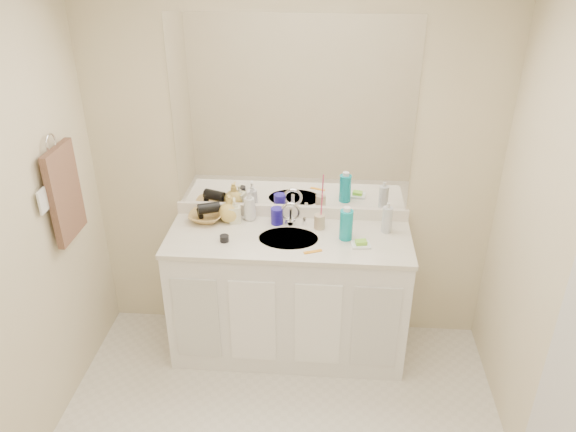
# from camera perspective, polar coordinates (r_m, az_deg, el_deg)

# --- Properties ---
(wall_back) EXTENTS (2.60, 0.02, 2.40)m
(wall_back) POSITION_cam_1_polar(r_m,az_deg,el_deg) (3.58, 0.41, 4.57)
(wall_back) COLOR beige
(wall_back) RESTS_ON floor
(vanity_cabinet) EXTENTS (1.50, 0.55, 0.85)m
(vanity_cabinet) POSITION_cam_1_polar(r_m,az_deg,el_deg) (3.72, 0.06, -8.15)
(vanity_cabinet) COLOR white
(vanity_cabinet) RESTS_ON floor
(countertop) EXTENTS (1.52, 0.57, 0.03)m
(countertop) POSITION_cam_1_polar(r_m,az_deg,el_deg) (3.48, 0.06, -2.30)
(countertop) COLOR silver
(countertop) RESTS_ON vanity_cabinet
(backsplash) EXTENTS (1.52, 0.03, 0.08)m
(backsplash) POSITION_cam_1_polar(r_m,az_deg,el_deg) (3.68, 0.38, 0.48)
(backsplash) COLOR white
(backsplash) RESTS_ON countertop
(sink_basin) EXTENTS (0.37, 0.37, 0.02)m
(sink_basin) POSITION_cam_1_polar(r_m,az_deg,el_deg) (3.46, 0.04, -2.42)
(sink_basin) COLOR beige
(sink_basin) RESTS_ON countertop
(faucet) EXTENTS (0.02, 0.02, 0.11)m
(faucet) POSITION_cam_1_polar(r_m,az_deg,el_deg) (3.59, 0.26, -0.05)
(faucet) COLOR silver
(faucet) RESTS_ON countertop
(mirror) EXTENTS (1.48, 0.01, 1.20)m
(mirror) POSITION_cam_1_polar(r_m,az_deg,el_deg) (3.44, 0.42, 10.03)
(mirror) COLOR white
(mirror) RESTS_ON wall_back
(blue_mug) EXTENTS (0.09, 0.09, 0.11)m
(blue_mug) POSITION_cam_1_polar(r_m,az_deg,el_deg) (3.60, -1.12, 0.01)
(blue_mug) COLOR #1F1594
(blue_mug) RESTS_ON countertop
(tan_cup) EXTENTS (0.08, 0.08, 0.09)m
(tan_cup) POSITION_cam_1_polar(r_m,az_deg,el_deg) (3.55, 3.22, -0.57)
(tan_cup) COLOR tan
(tan_cup) RESTS_ON countertop
(toothbrush) EXTENTS (0.02, 0.04, 0.18)m
(toothbrush) POSITION_cam_1_polar(r_m,az_deg,el_deg) (3.50, 3.43, 0.91)
(toothbrush) COLOR #DD3A67
(toothbrush) RESTS_ON tan_cup
(mouthwash_bottle) EXTENTS (0.09, 0.09, 0.19)m
(mouthwash_bottle) POSITION_cam_1_polar(r_m,az_deg,el_deg) (3.42, 5.93, -0.90)
(mouthwash_bottle) COLOR #0D98A6
(mouthwash_bottle) RESTS_ON countertop
(clear_pump_bottle) EXTENTS (0.07, 0.07, 0.17)m
(clear_pump_bottle) POSITION_cam_1_polar(r_m,az_deg,el_deg) (3.54, 10.03, -0.37)
(clear_pump_bottle) COLOR silver
(clear_pump_bottle) RESTS_ON countertop
(soap_dish) EXTENTS (0.12, 0.10, 0.01)m
(soap_dish) POSITION_cam_1_polar(r_m,az_deg,el_deg) (3.40, 7.41, -2.92)
(soap_dish) COLOR white
(soap_dish) RESTS_ON countertop
(green_soap) EXTENTS (0.07, 0.06, 0.02)m
(green_soap) POSITION_cam_1_polar(r_m,az_deg,el_deg) (3.39, 7.43, -2.66)
(green_soap) COLOR #83D333
(green_soap) RESTS_ON soap_dish
(orange_comb) EXTENTS (0.11, 0.06, 0.00)m
(orange_comb) POSITION_cam_1_polar(r_m,az_deg,el_deg) (3.32, 2.56, -3.64)
(orange_comb) COLOR orange
(orange_comb) RESTS_ON countertop
(dark_jar) EXTENTS (0.06, 0.06, 0.04)m
(dark_jar) POSITION_cam_1_polar(r_m,az_deg,el_deg) (3.44, -6.48, -2.28)
(dark_jar) COLOR black
(dark_jar) RESTS_ON countertop
(soap_bottle_white) EXTENTS (0.09, 0.09, 0.21)m
(soap_bottle_white) POSITION_cam_1_polar(r_m,az_deg,el_deg) (3.63, -3.93, 1.14)
(soap_bottle_white) COLOR silver
(soap_bottle_white) RESTS_ON countertop
(soap_bottle_cream) EXTENTS (0.09, 0.09, 0.17)m
(soap_bottle_cream) POSITION_cam_1_polar(r_m,az_deg,el_deg) (3.62, -5.44, 0.58)
(soap_bottle_cream) COLOR beige
(soap_bottle_cream) RESTS_ON countertop
(soap_bottle_yellow) EXTENTS (0.17, 0.17, 0.18)m
(soap_bottle_yellow) POSITION_cam_1_polar(r_m,az_deg,el_deg) (3.63, -5.96, 0.78)
(soap_bottle_yellow) COLOR #D7B553
(soap_bottle_yellow) RESTS_ON countertop
(wicker_basket) EXTENTS (0.24, 0.24, 0.05)m
(wicker_basket) POSITION_cam_1_polar(r_m,az_deg,el_deg) (3.69, -8.28, -0.05)
(wicker_basket) COLOR #AB8445
(wicker_basket) RESTS_ON countertop
(hair_dryer) EXTENTS (0.16, 0.12, 0.07)m
(hair_dryer) POSITION_cam_1_polar(r_m,az_deg,el_deg) (3.65, -8.04, 0.81)
(hair_dryer) COLOR black
(hair_dryer) RESTS_ON wicker_basket
(towel_ring) EXTENTS (0.01, 0.11, 0.11)m
(towel_ring) POSITION_cam_1_polar(r_m,az_deg,el_deg) (3.31, -22.96, 6.84)
(towel_ring) COLOR silver
(towel_ring) RESTS_ON wall_left
(hand_towel) EXTENTS (0.04, 0.32, 0.55)m
(hand_towel) POSITION_cam_1_polar(r_m,az_deg,el_deg) (3.41, -21.74, 2.16)
(hand_towel) COLOR #4B3328
(hand_towel) RESTS_ON towel_ring
(switch_plate) EXTENTS (0.01, 0.08, 0.13)m
(switch_plate) POSITION_cam_1_polar(r_m,az_deg,el_deg) (3.24, -23.65, 1.41)
(switch_plate) COLOR white
(switch_plate) RESTS_ON wall_left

